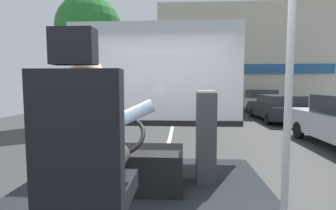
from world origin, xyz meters
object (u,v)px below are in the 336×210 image
object	(u,v)px
steering_console	(129,167)
driver_seat	(85,171)
parked_car_black	(278,108)
bus_driver	(91,138)
handrail_pole	(290,71)
parked_car_white	(258,100)
fare_box	(206,137)

from	to	relation	value
steering_console	driver_seat	bearing A→B (deg)	-90.00
steering_console	parked_car_black	xyz separation A→B (m)	(5.08, 9.66, -0.27)
bus_driver	parked_car_black	size ratio (longest dim) A/B	0.18
bus_driver	driver_seat	bearing A→B (deg)	-90.00
steering_console	handrail_pole	distance (m)	1.78
handrail_pole	parked_car_black	size ratio (longest dim) A/B	0.57
steering_console	parked_car_white	distance (m)	15.17
steering_console	parked_car_white	size ratio (longest dim) A/B	0.27
driver_seat	parked_car_white	world-z (taller)	driver_seat
handrail_pole	fare_box	xyz separation A→B (m)	(-0.39, 1.15, -0.65)
fare_box	parked_car_black	size ratio (longest dim) A/B	0.25
driver_seat	handrail_pole	size ratio (longest dim) A/B	0.59
driver_seat	bus_driver	bearing A→B (deg)	90.00
bus_driver	parked_car_white	bearing A→B (deg)	70.23
parked_car_white	fare_box	bearing A→B (deg)	-108.50
steering_console	parked_car_black	distance (m)	10.92
driver_seat	bus_driver	xyz separation A→B (m)	(0.00, 0.10, 0.17)
driver_seat	fare_box	distance (m)	1.58
driver_seat	parked_car_black	size ratio (longest dim) A/B	0.33
parked_car_black	handrail_pole	bearing A→B (deg)	-110.19
parked_car_black	fare_box	bearing A→B (deg)	-114.37
handrail_pole	fare_box	size ratio (longest dim) A/B	2.30
driver_seat	steering_console	size ratio (longest dim) A/B	1.22
steering_console	parked_car_white	world-z (taller)	steering_console
steering_console	handrail_pole	size ratio (longest dim) A/B	0.48
parked_car_white	handrail_pole	bearing A→B (deg)	-105.84
driver_seat	handrail_pole	xyz separation A→B (m)	(1.18, 0.21, 0.57)
bus_driver	parked_car_black	world-z (taller)	bus_driver
steering_console	parked_car_black	bearing A→B (deg)	62.25
driver_seat	fare_box	size ratio (longest dim) A/B	1.35
bus_driver	fare_box	distance (m)	1.51
driver_seat	steering_console	distance (m)	1.21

